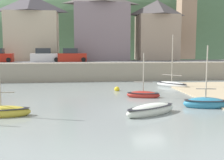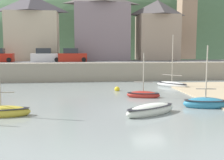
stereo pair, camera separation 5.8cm
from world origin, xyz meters
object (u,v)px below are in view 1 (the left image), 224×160
at_px(waterfront_building_left, 32,28).
at_px(rowboat_small_beached, 205,103).
at_px(sailboat_white_hull, 1,112).
at_px(church_with_spire, 186,15).
at_px(sailboat_tall_mast, 143,94).
at_px(parked_car_end_of_row, 72,56).
at_px(waterfront_building_right, 157,30).
at_px(dinghy_open_wooden, 151,110).
at_px(motorboat_with_cabin, 172,84).
at_px(parked_car_by_wall, 45,56).
at_px(mooring_buoy, 117,89).
at_px(waterfront_building_centre, 101,26).

relative_size(waterfront_building_left, rowboat_small_beached, 2.14).
distance_m(sailboat_white_hull, rowboat_small_beached, 14.19).
xyz_separation_m(church_with_spire, sailboat_white_hull, (-24.32, -30.66, -10.12)).
bearing_deg(sailboat_tall_mast, rowboat_small_beached, -36.04).
distance_m(waterfront_building_left, parked_car_end_of_row, 8.86).
bearing_deg(waterfront_building_right, dinghy_open_wooden, -106.58).
relative_size(dinghy_open_wooden, motorboat_with_cabin, 0.68).
xyz_separation_m(sailboat_tall_mast, parked_car_by_wall, (-10.63, 16.59, 2.96)).
bearing_deg(dinghy_open_wooden, mooring_buoy, 66.14).
bearing_deg(sailboat_tall_mast, motorboat_with_cabin, 67.99).
bearing_deg(waterfront_building_centre, mooring_buoy, -89.14).
bearing_deg(waterfront_building_right, parked_car_by_wall, -165.82).
xyz_separation_m(waterfront_building_left, rowboat_small_beached, (16.64, -25.62, -7.28)).
xyz_separation_m(waterfront_building_left, church_with_spire, (26.80, 4.00, 2.83)).
xyz_separation_m(waterfront_building_left, sailboat_tall_mast, (13.03, -21.09, -7.34)).
distance_m(dinghy_open_wooden, rowboat_small_beached, 4.83).
height_order(waterfront_building_right, mooring_buoy, waterfront_building_right).
bearing_deg(waterfront_building_left, parked_car_end_of_row, -35.77).
bearing_deg(mooring_buoy, church_with_spire, 53.62).
relative_size(waterfront_building_centre, parked_car_by_wall, 2.53).
xyz_separation_m(waterfront_building_right, motorboat_with_cabin, (-2.44, -14.91, -7.14)).
bearing_deg(church_with_spire, mooring_buoy, -126.38).
relative_size(rowboat_small_beached, parked_car_by_wall, 1.11).
xyz_separation_m(waterfront_building_left, parked_car_by_wall, (2.41, -4.50, -4.38)).
xyz_separation_m(waterfront_building_left, waterfront_building_right, (20.21, 0.00, -0.18)).
bearing_deg(sailboat_white_hull, waterfront_building_right, 53.61).
xyz_separation_m(sailboat_tall_mast, rowboat_small_beached, (3.60, -4.53, 0.06)).
distance_m(sailboat_white_hull, parked_car_by_wall, 22.35).
relative_size(waterfront_building_centre, rowboat_small_beached, 2.27).
distance_m(waterfront_building_right, parked_car_by_wall, 18.84).
height_order(sailboat_tall_mast, motorboat_with_cabin, motorboat_with_cabin).
bearing_deg(parked_car_end_of_row, waterfront_building_right, 13.66).
xyz_separation_m(waterfront_building_centre, rowboat_small_beached, (5.69, -25.62, -7.55)).
height_order(sailboat_tall_mast, parked_car_end_of_row, parked_car_end_of_row).
distance_m(waterfront_building_left, waterfront_building_centre, 10.96).
bearing_deg(rowboat_small_beached, mooring_buoy, 132.99).
distance_m(waterfront_building_left, waterfront_building_right, 20.21).
xyz_separation_m(waterfront_building_left, waterfront_building_centre, (10.95, 0.00, 0.27)).
relative_size(sailboat_tall_mast, rowboat_small_beached, 0.85).
bearing_deg(waterfront_building_centre, dinghy_open_wooden, -87.60).
height_order(church_with_spire, sailboat_tall_mast, church_with_spire).
relative_size(parked_car_by_wall, parked_car_end_of_row, 1.01).
bearing_deg(motorboat_with_cabin, waterfront_building_left, -171.77).
height_order(waterfront_building_left, parked_car_end_of_row, waterfront_building_left).
height_order(dinghy_open_wooden, rowboat_small_beached, rowboat_small_beached).
distance_m(waterfront_building_centre, mooring_buoy, 18.82).
xyz_separation_m(rowboat_small_beached, mooring_buoy, (-5.43, 8.46, -0.15)).
bearing_deg(waterfront_building_right, sailboat_tall_mast, -108.79).
xyz_separation_m(sailboat_white_hull, mooring_buoy, (8.72, 9.49, -0.13)).
xyz_separation_m(dinghy_open_wooden, parked_car_by_wall, (-9.69, 22.76, 2.92)).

